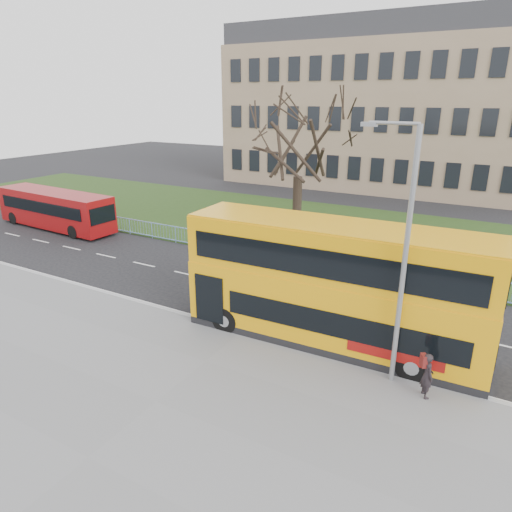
{
  "coord_description": "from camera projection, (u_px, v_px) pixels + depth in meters",
  "views": [
    {
      "loc": [
        8.45,
        -15.45,
        8.98
      ],
      "look_at": [
        -0.85,
        1.0,
        2.36
      ],
      "focal_mm": 32.0,
      "sensor_mm": 36.0,
      "label": 1
    }
  ],
  "objects": [
    {
      "name": "pedestrian",
      "position": [
        427.0,
        375.0,
        14.03
      ],
      "size": [
        0.59,
        0.65,
        1.49
      ],
      "primitive_type": "imported",
      "rotation": [
        0.0,
        0.0,
        2.12
      ],
      "color": "black",
      "rests_on": "pavement"
    },
    {
      "name": "civic_building",
      "position": [
        379.0,
        116.0,
        48.35
      ],
      "size": [
        30.0,
        15.0,
        14.0
      ],
      "primitive_type": "cube",
      "color": "#90765B",
      "rests_on": "ground"
    },
    {
      "name": "red_bus",
      "position": [
        55.0,
        209.0,
        32.5
      ],
      "size": [
        10.2,
        2.79,
        2.66
      ],
      "rotation": [
        0.0,
        0.0,
        -0.05
      ],
      "color": "maroon",
      "rests_on": "ground"
    },
    {
      "name": "kerb",
      "position": [
        243.0,
        332.0,
        18.28
      ],
      "size": [
        80.0,
        0.2,
        0.14
      ],
      "primitive_type": "cube",
      "color": "#9A9A9D",
      "rests_on": "ground"
    },
    {
      "name": "yellow_bus",
      "position": [
        333.0,
        282.0,
        16.81
      ],
      "size": [
        11.2,
        3.02,
        4.66
      ],
      "rotation": [
        0.0,
        0.0,
        0.03
      ],
      "color": "#F0A20A",
      "rests_on": "ground"
    },
    {
      "name": "street_lamp",
      "position": [
        402.0,
        250.0,
        13.68
      ],
      "size": [
        1.74,
        0.24,
        8.21
      ],
      "rotation": [
        0.0,
        0.0,
        -0.04
      ],
      "color": "gray",
      "rests_on": "pavement"
    },
    {
      "name": "guard_railing",
      "position": [
        320.0,
        260.0,
        24.82
      ],
      "size": [
        40.0,
        0.12,
        1.1
      ],
      "primitive_type": null,
      "color": "#7BA4DB",
      "rests_on": "ground"
    },
    {
      "name": "pavement",
      "position": [
        156.0,
        403.0,
        14.01
      ],
      "size": [
        80.0,
        10.5,
        0.12
      ],
      "primitive_type": "cube",
      "color": "slate",
      "rests_on": "ground"
    },
    {
      "name": "ground",
      "position": [
        262.0,
        318.0,
        19.58
      ],
      "size": [
        120.0,
        120.0,
        0.0
      ],
      "primitive_type": "plane",
      "color": "black",
      "rests_on": "ground"
    },
    {
      "name": "grass_verge",
      "position": [
        362.0,
        234.0,
        31.32
      ],
      "size": [
        80.0,
        15.4,
        0.08
      ],
      "primitive_type": "cube",
      "color": "#213714",
      "rests_on": "ground"
    },
    {
      "name": "bare_tree",
      "position": [
        298.0,
        163.0,
        27.47
      ],
      "size": [
        7.17,
        7.17,
        10.24
      ],
      "primitive_type": null,
      "color": "black",
      "rests_on": "grass_verge"
    }
  ]
}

